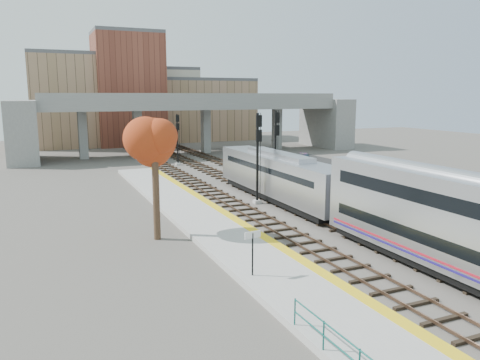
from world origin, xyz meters
name	(u,v)px	position (x,y,z in m)	size (l,w,h in m)	color
ground	(325,228)	(0.00, 0.00, 0.00)	(160.00, 160.00, 0.00)	#47423D
platform	(230,238)	(-7.25, 0.00, 0.17)	(4.50, 60.00, 0.35)	#9E9E99
yellow_strip	(256,232)	(-5.35, 0.00, 0.35)	(0.70, 60.00, 0.01)	yellow
tracks	(259,192)	(0.93, 12.50, 0.08)	(10.70, 95.00, 0.25)	black
overpass	(193,117)	(4.92, 45.00, 5.81)	(54.00, 12.00, 9.50)	slate
buildings_far	(142,102)	(1.26, 66.57, 7.88)	(43.00, 21.00, 20.60)	#9E785B
parking_lot	(296,164)	(14.00, 28.00, 0.02)	(14.00, 18.00, 0.04)	black
locomotive	(279,176)	(1.00, 8.84, 2.28)	(3.02, 19.05, 4.10)	#A8AAB2
signal_mast_near	(258,158)	(-1.10, 8.69, 3.98)	(0.60, 0.64, 7.76)	#9E9E99
signal_mast_mid	(276,150)	(3.00, 13.24, 3.98)	(0.60, 0.64, 7.77)	#9E9E99
signal_mast_far	(178,140)	(-1.10, 33.19, 3.32)	(0.60, 0.64, 6.79)	#9E9E99
station_sign	(253,244)	(-8.75, -6.69, 1.98)	(0.90, 0.16, 2.27)	black
tree	(155,149)	(-11.43, 2.18, 5.89)	(3.60, 3.60, 7.94)	#382619
car_a	(305,164)	(12.89, 23.97, 0.57)	(1.25, 3.10, 1.06)	#99999E
car_b	(293,161)	(12.68, 26.49, 0.69)	(1.38, 3.96, 1.31)	#99999E
car_c	(305,158)	(15.76, 28.70, 0.63)	(1.64, 4.05, 1.17)	#99999E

